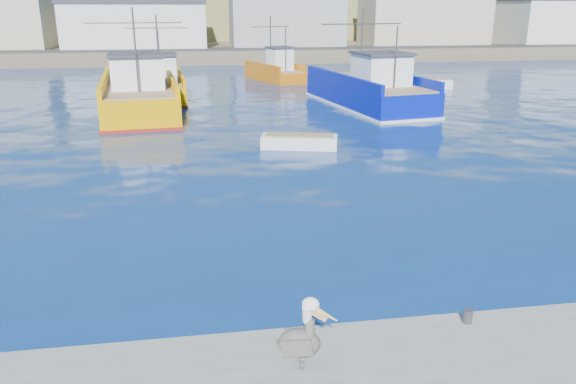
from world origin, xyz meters
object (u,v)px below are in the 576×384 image
object	(u,v)px
skiff_far	(434,85)
boat_orange	(276,70)
pelican	(302,337)
skiff_mid	(299,143)
skiff_extra	(425,84)
trawler_yellow_a	(139,95)
trawler_blue	(369,91)
trawler_yellow_b	(161,86)

from	to	relation	value
skiff_far	boat_orange	bearing A→B (deg)	151.27
skiff_far	pelican	bearing A→B (deg)	-116.18
skiff_mid	skiff_extra	xyz separation A→B (m)	(14.76, 19.90, 0.05)
skiff_extra	trawler_yellow_a	bearing A→B (deg)	-160.78
trawler_blue	skiff_extra	size ratio (longest dim) A/B	2.82
trawler_blue	skiff_mid	bearing A→B (deg)	-121.89
trawler_yellow_a	skiff_extra	world-z (taller)	trawler_yellow_a
skiff_mid	pelican	world-z (taller)	pelican
pelican	boat_orange	bearing A→B (deg)	82.74
skiff_mid	skiff_extra	world-z (taller)	skiff_extra
trawler_yellow_b	skiff_extra	size ratio (longest dim) A/B	2.12
trawler_blue	boat_orange	bearing A→B (deg)	106.43
pelican	skiff_extra	bearing A→B (deg)	64.90
boat_orange	trawler_yellow_b	bearing A→B (deg)	-136.54
skiff_extra	pelican	world-z (taller)	pelican
skiff_far	trawler_yellow_a	bearing A→B (deg)	-161.60
trawler_yellow_b	skiff_extra	xyz separation A→B (m)	(22.54, 2.68, -0.65)
trawler_yellow_b	skiff_mid	xyz separation A→B (m)	(7.78, -17.22, -0.70)
trawler_yellow_a	skiff_far	distance (m)	25.84
trawler_yellow_b	pelican	bearing A→B (deg)	-82.87
skiff_far	pelican	distance (m)	42.87
skiff_mid	skiff_extra	distance (m)	24.78
trawler_yellow_a	trawler_yellow_b	size ratio (longest dim) A/B	1.42
trawler_yellow_a	pelican	size ratio (longest dim) A/B	10.03
trawler_yellow_b	skiff_extra	distance (m)	22.71
trawler_yellow_a	trawler_blue	world-z (taller)	trawler_yellow_a
skiff_extra	skiff_mid	bearing A→B (deg)	-126.56
trawler_yellow_a	skiff_mid	world-z (taller)	trawler_yellow_a
trawler_blue	pelican	size ratio (longest dim) A/B	9.42
trawler_yellow_b	boat_orange	bearing A→B (deg)	43.46
skiff_extra	pelican	xyz separation A→B (m)	(-18.06, -38.56, 0.80)
trawler_blue	pelican	distance (m)	31.83
trawler_yellow_b	skiff_far	xyz separation A→B (m)	(23.39, 2.59, -0.69)
trawler_yellow_a	pelican	distance (m)	30.82
trawler_yellow_b	skiff_far	distance (m)	23.54
trawler_yellow_b	skiff_far	bearing A→B (deg)	6.31
trawler_yellow_b	skiff_far	world-z (taller)	trawler_yellow_b
skiff_far	pelican	size ratio (longest dim) A/B	2.93
skiff_mid	trawler_yellow_a	bearing A→B (deg)	127.35
trawler_yellow_b	trawler_blue	size ratio (longest dim) A/B	0.75
trawler_blue	skiff_mid	xyz separation A→B (m)	(-7.11, -11.42, -0.86)
boat_orange	pelican	bearing A→B (deg)	-97.26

